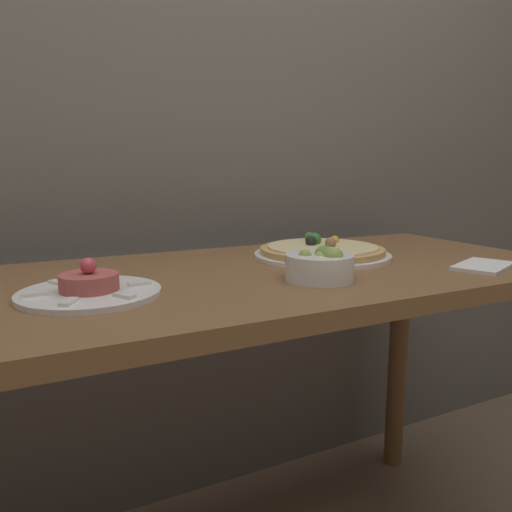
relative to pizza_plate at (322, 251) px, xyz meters
The scene contains 6 objects.
back_wall 0.67m from the pizza_plate, 123.54° to the left, with size 8.00×0.05×2.60m.
dining_table 0.29m from the pizza_plate, 163.59° to the right, with size 1.49×0.63×0.78m.
pizza_plate is the anchor object (origin of this frame).
tartare_plate 0.58m from the pizza_plate, 167.00° to the right, with size 0.24×0.24×0.07m.
small_bowl 0.25m from the pizza_plate, 125.15° to the right, with size 0.13×0.13×0.07m.
napkin 0.36m from the pizza_plate, 48.11° to the right, with size 0.18×0.15×0.01m.
Camera 1 is at (-0.44, -0.60, 1.00)m, focal length 35.00 mm.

